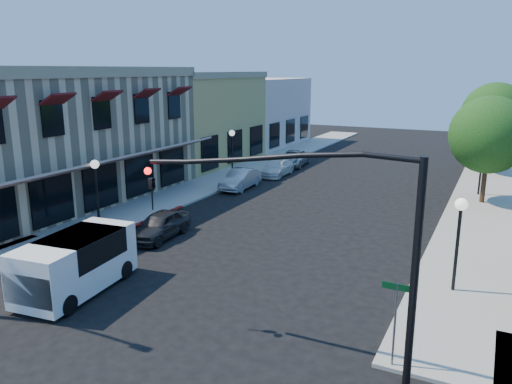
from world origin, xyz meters
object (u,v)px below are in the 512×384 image
at_px(street_tree_a, 489,135).
at_px(lamppost_right_far, 483,154).
at_px(parked_car_b, 240,179).
at_px(street_tree_b, 495,115).
at_px(signal_mast_arm, 331,224).
at_px(lamppost_left_near, 96,176).
at_px(street_name_sign, 396,311).
at_px(parked_car_d, 293,158).
at_px(white_van, 75,261).
at_px(parked_car_a, 160,225).
at_px(lamppost_right_near, 460,221).
at_px(parked_car_c, 277,168).
at_px(lamppost_left_far, 232,141).

bearing_deg(street_tree_a, lamppost_right_far, 98.53).
relative_size(lamppost_right_far, parked_car_b, 0.88).
xyz_separation_m(street_tree_b, signal_mast_arm, (-2.94, -30.50, -0.46)).
relative_size(lamppost_left_near, parked_car_b, 0.88).
relative_size(street_tree_a, street_name_sign, 2.59).
height_order(signal_mast_arm, parked_car_b, signal_mast_arm).
distance_m(parked_car_b, parked_car_d, 9.34).
distance_m(white_van, parked_car_b, 17.22).
distance_m(street_tree_a, street_name_sign, 20.00).
bearing_deg(signal_mast_arm, street_tree_a, 81.83).
height_order(lamppost_left_near, lamppost_right_far, same).
bearing_deg(street_tree_b, street_tree_a, -90.00).
bearing_deg(lamppost_right_far, signal_mast_arm, -96.70).
height_order(parked_car_a, parked_car_d, parked_car_a).
relative_size(street_name_sign, lamppost_left_near, 0.70).
relative_size(street_tree_b, street_name_sign, 2.81).
bearing_deg(white_van, street_name_sign, 1.26).
relative_size(street_tree_b, parked_car_b, 1.73).
distance_m(signal_mast_arm, lamppost_right_far, 22.70).
bearing_deg(parked_car_b, parked_car_a, -84.96).
distance_m(lamppost_right_near, parked_car_d, 25.18).
bearing_deg(white_van, parked_car_c, 94.89).
height_order(street_tree_a, lamppost_left_near, street_tree_a).
bearing_deg(parked_car_b, lamppost_left_near, -104.15).
xyz_separation_m(street_name_sign, white_van, (-11.35, -0.25, -0.49)).
relative_size(lamppost_left_far, parked_car_a, 0.94).
bearing_deg(street_tree_b, parked_car_a, -119.74).
bearing_deg(lamppost_left_near, white_van, -52.43).
bearing_deg(lamppost_right_far, parked_car_d, 163.56).
height_order(lamppost_left_far, lamppost_right_near, same).
relative_size(lamppost_right_near, parked_car_a, 0.94).
xyz_separation_m(lamppost_left_near, white_van, (4.65, -6.05, -1.53)).
xyz_separation_m(street_name_sign, parked_car_d, (-13.70, 26.14, -1.06)).
xyz_separation_m(lamppost_right_near, parked_car_a, (-13.30, 0.19, -2.09)).
bearing_deg(lamppost_right_near, parked_car_a, 179.18).
distance_m(street_tree_b, lamppost_right_near, 24.07).
bearing_deg(lamppost_right_near, street_tree_a, 88.77).
xyz_separation_m(lamppost_left_far, white_van, (4.65, -20.05, -1.53)).
bearing_deg(street_name_sign, lamppost_right_far, 87.37).
bearing_deg(lamppost_left_far, parked_car_d, 70.06).
bearing_deg(lamppost_left_far, street_tree_b, 30.03).
relative_size(parked_car_a, parked_car_b, 0.94).
bearing_deg(signal_mast_arm, parked_car_c, 117.19).
height_order(street_tree_b, white_van, street_tree_b).
xyz_separation_m(street_tree_a, street_name_sign, (-1.30, -19.80, -2.50)).
height_order(white_van, parked_car_c, white_van).
bearing_deg(street_name_sign, lamppost_left_far, 128.94).
height_order(street_tree_a, parked_car_d, street_tree_a).
bearing_deg(lamppost_left_far, lamppost_left_near, -90.00).
bearing_deg(signal_mast_arm, lamppost_left_near, 155.63).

